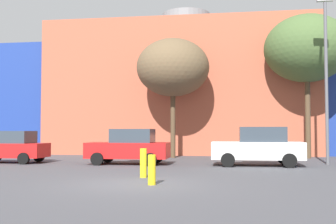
# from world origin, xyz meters

# --- Properties ---
(ground_plane) EXTENTS (200.00, 200.00, 0.00)m
(ground_plane) POSITION_xyz_m (0.00, 0.00, 0.00)
(ground_plane) COLOR #47474C
(building_backdrop) EXTENTS (39.08, 13.88, 11.54)m
(building_backdrop) POSITION_xyz_m (-0.56, 21.62, 4.51)
(building_backdrop) COLOR #B2563D
(building_backdrop) RESTS_ON ground_plane
(parked_car_0) EXTENTS (3.83, 1.88, 1.66)m
(parked_car_0) POSITION_xyz_m (-8.33, 7.40, 0.82)
(parked_car_0) COLOR red
(parked_car_0) RESTS_ON ground_plane
(parked_car_1) EXTENTS (4.05, 1.99, 1.76)m
(parked_car_1) POSITION_xyz_m (-1.99, 7.40, 0.87)
(parked_car_1) COLOR red
(parked_car_1) RESTS_ON ground_plane
(parked_car_2) EXTENTS (4.26, 2.09, 1.85)m
(parked_car_2) POSITION_xyz_m (4.32, 7.40, 0.92)
(parked_car_2) COLOR white
(parked_car_2) RESTS_ON ground_plane
(bare_tree_0) EXTENTS (5.17, 5.17, 8.78)m
(bare_tree_0) POSITION_xyz_m (7.70, 13.28, 6.69)
(bare_tree_0) COLOR brown
(bare_tree_0) RESTS_ON ground_plane
(bare_tree_1) EXTENTS (4.54, 4.54, 7.43)m
(bare_tree_1) POSITION_xyz_m (-0.49, 12.65, 5.60)
(bare_tree_1) COLOR brown
(bare_tree_1) RESTS_ON ground_plane
(bollard_yellow_0) EXTENTS (0.24, 0.24, 1.03)m
(bollard_yellow_0) POSITION_xyz_m (-0.10, 1.78, 0.51)
(bollard_yellow_0) COLOR yellow
(bollard_yellow_0) RESTS_ON ground_plane
(bollard_yellow_1) EXTENTS (0.24, 0.24, 0.92)m
(bollard_yellow_1) POSITION_xyz_m (0.57, -0.13, 0.46)
(bollard_yellow_1) COLOR yellow
(bollard_yellow_1) RESTS_ON ground_plane
(street_lamp) EXTENTS (0.80, 0.24, 8.38)m
(street_lamp) POSITION_xyz_m (7.77, 8.65, 4.72)
(street_lamp) COLOR #59595E
(street_lamp) RESTS_ON ground_plane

